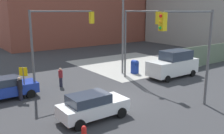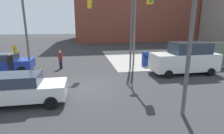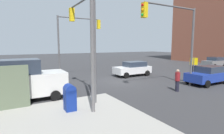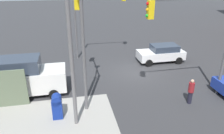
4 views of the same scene
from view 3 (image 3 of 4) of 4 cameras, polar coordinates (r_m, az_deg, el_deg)
The scene contains 14 objects.
ground_plane at distance 16.86m, azimuth 2.15°, elevation -4.82°, with size 120.00×120.00×0.00m, color #333335.
traffic_signal_nw_corner at distance 14.64m, azimuth 19.97°, elevation 11.22°, with size 5.63×0.36×6.50m.
traffic_signal_se_corner at distance 19.50m, azimuth -11.73°, elevation 10.24°, with size 4.94×0.36×6.50m.
traffic_signal_ne_corner at distance 12.02m, azimuth -9.24°, elevation 12.23°, with size 0.36×4.59×6.50m.
street_lamp_corner at distance 9.36m, azimuth -6.99°, elevation 14.52°, with size 0.91×2.62×8.00m.
warning_sign_two_way at distance 17.36m, azimuth 25.07°, elevation 0.34°, with size 0.48×0.48×2.40m.
mailbox_blue at distance 9.72m, azimuth -13.62°, elevation -9.35°, with size 0.56×0.64×1.43m.
fire_hydrant at distance 22.99m, azimuth 7.19°, elevation -0.43°, with size 0.26×0.26×0.94m.
hatchback_white at distance 20.10m, azimuth 6.84°, elevation -0.48°, with size 4.27×2.02×1.62m.
sedan_gray at distance 32.42m, azimuth 30.45°, elevation 1.46°, with size 4.00×2.02×1.62m.
coupe_blue at distance 18.04m, azimuth 28.90°, elevation -2.20°, with size 4.29×2.02×1.62m.
van_white_delivery at distance 12.38m, azimuth -27.97°, elevation -3.99°, with size 5.40×2.32×2.62m.
pedestrian_crossing at distance 17.94m, azimuth 24.91°, elevation -1.74°, with size 0.36×0.36×1.78m.
pedestrian_waiting at distance 14.12m, azimuth 20.58°, elevation -4.01°, with size 0.36×0.36×1.68m.
Camera 3 is at (8.75, 13.98, 3.49)m, focal length 28.00 mm.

